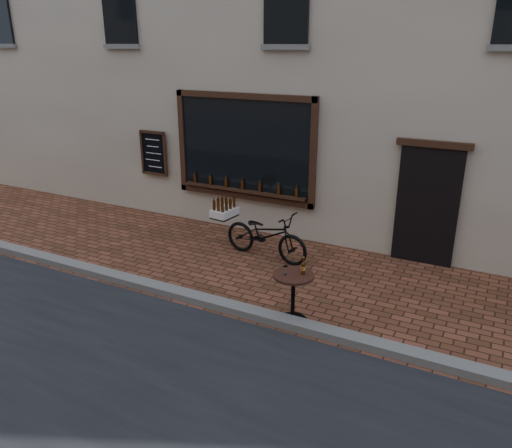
% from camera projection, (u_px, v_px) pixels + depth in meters
% --- Properties ---
extents(ground, '(90.00, 90.00, 0.00)m').
position_uv_depth(ground, '(247.00, 322.00, 7.43)').
color(ground, '#502C1A').
rests_on(ground, ground).
extents(kerb, '(90.00, 0.25, 0.12)m').
position_uv_depth(kerb, '(253.00, 313.00, 7.58)').
color(kerb, slate).
rests_on(kerb, ground).
extents(cargo_bicycle, '(2.14, 0.85, 1.01)m').
position_uv_depth(cargo_bicycle, '(264.00, 234.00, 9.53)').
color(cargo_bicycle, black).
rests_on(cargo_bicycle, ground).
extents(bistro_table, '(0.61, 0.61, 1.04)m').
position_uv_depth(bistro_table, '(293.00, 288.00, 7.28)').
color(bistro_table, black).
rests_on(bistro_table, ground).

